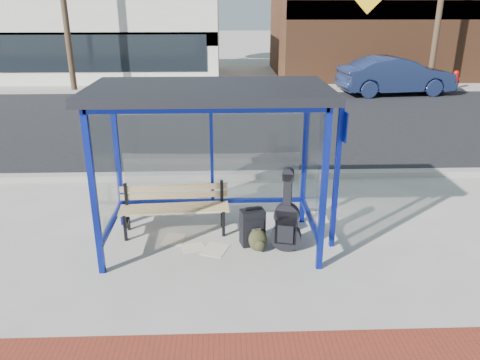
{
  "coord_description": "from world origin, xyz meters",
  "views": [
    {
      "loc": [
        0.19,
        -6.4,
        3.47
      ],
      "look_at": [
        0.43,
        0.2,
        0.97
      ],
      "focal_mm": 35.0,
      "sensor_mm": 36.0,
      "label": 1
    }
  ],
  "objects_px": {
    "backpack": "(258,241)",
    "fire_hydrant": "(455,79)",
    "guitar_bag": "(286,223)",
    "suitcase": "(252,227)",
    "bench": "(175,205)",
    "parked_car": "(396,76)"
  },
  "relations": [
    {
      "from": "guitar_bag",
      "to": "fire_hydrant",
      "type": "relative_size",
      "value": 1.56
    },
    {
      "from": "suitcase",
      "to": "parked_car",
      "type": "distance_m",
      "value": 14.03
    },
    {
      "from": "fire_hydrant",
      "to": "parked_car",
      "type": "bearing_deg",
      "value": -158.11
    },
    {
      "from": "bench",
      "to": "suitcase",
      "type": "height_order",
      "value": "bench"
    },
    {
      "from": "guitar_bag",
      "to": "fire_hydrant",
      "type": "distance_m",
      "value": 16.58
    },
    {
      "from": "suitcase",
      "to": "parked_car",
      "type": "xyz_separation_m",
      "value": [
        6.53,
        12.41,
        0.46
      ]
    },
    {
      "from": "bench",
      "to": "backpack",
      "type": "distance_m",
      "value": 1.49
    },
    {
      "from": "guitar_bag",
      "to": "backpack",
      "type": "relative_size",
      "value": 3.6
    },
    {
      "from": "parked_car",
      "to": "fire_hydrant",
      "type": "bearing_deg",
      "value": -74.19
    },
    {
      "from": "bench",
      "to": "parked_car",
      "type": "relative_size",
      "value": 0.38
    },
    {
      "from": "parked_car",
      "to": "bench",
      "type": "bearing_deg",
      "value": 140.92
    },
    {
      "from": "parked_car",
      "to": "fire_hydrant",
      "type": "height_order",
      "value": "parked_car"
    },
    {
      "from": "guitar_bag",
      "to": "suitcase",
      "type": "xyz_separation_m",
      "value": [
        -0.49,
        0.2,
        -0.16
      ]
    },
    {
      "from": "bench",
      "to": "fire_hydrant",
      "type": "relative_size",
      "value": 2.22
    },
    {
      "from": "backpack",
      "to": "fire_hydrant",
      "type": "relative_size",
      "value": 0.43
    },
    {
      "from": "suitcase",
      "to": "backpack",
      "type": "bearing_deg",
      "value": -82.69
    },
    {
      "from": "bench",
      "to": "backpack",
      "type": "bearing_deg",
      "value": -31.34
    },
    {
      "from": "backpack",
      "to": "fire_hydrant",
      "type": "xyz_separation_m",
      "value": [
        9.53,
        13.84,
        0.26
      ]
    },
    {
      "from": "bench",
      "to": "suitcase",
      "type": "xyz_separation_m",
      "value": [
        1.22,
        -0.49,
        -0.17
      ]
    },
    {
      "from": "bench",
      "to": "parked_car",
      "type": "height_order",
      "value": "parked_car"
    },
    {
      "from": "guitar_bag",
      "to": "backpack",
      "type": "bearing_deg",
      "value": -165.57
    },
    {
      "from": "suitcase",
      "to": "bench",
      "type": "bearing_deg",
      "value": 144.54
    }
  ]
}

